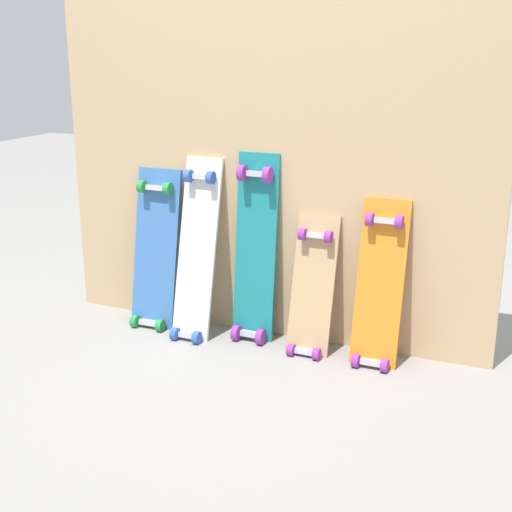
# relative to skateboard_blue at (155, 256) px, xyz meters

# --- Properties ---
(ground_plane) EXTENTS (12.00, 12.00, 0.00)m
(ground_plane) POSITION_rel_skateboard_blue_xyz_m (0.53, 0.04, -0.34)
(ground_plane) COLOR gray
(plywood_wall_panel) EXTENTS (2.04, 0.04, 1.68)m
(plywood_wall_panel) POSITION_rel_skateboard_blue_xyz_m (0.53, 0.11, 0.50)
(plywood_wall_panel) COLOR tan
(plywood_wall_panel) RESTS_ON ground
(skateboard_blue) EXTENTS (0.22, 0.21, 0.81)m
(skateboard_blue) POSITION_rel_skateboard_blue_xyz_m (0.00, 0.00, 0.00)
(skateboard_blue) COLOR #386BAD
(skateboard_blue) RESTS_ON ground
(skateboard_white) EXTENTS (0.18, 0.27, 0.88)m
(skateboard_white) POSITION_rel_skateboard_blue_xyz_m (0.24, -0.03, 0.03)
(skateboard_white) COLOR silver
(skateboard_white) RESTS_ON ground
(skateboard_teal) EXTENTS (0.19, 0.17, 0.91)m
(skateboard_teal) POSITION_rel_skateboard_blue_xyz_m (0.50, 0.02, 0.06)
(skateboard_teal) COLOR #197A7F
(skateboard_teal) RESTS_ON ground
(skateboard_natural) EXTENTS (0.19, 0.22, 0.67)m
(skateboard_natural) POSITION_rel_skateboard_blue_xyz_m (0.79, -0.01, -0.08)
(skateboard_natural) COLOR tan
(skateboard_natural) RESTS_ON ground
(skateboard_orange) EXTENTS (0.20, 0.22, 0.76)m
(skateboard_orange) POSITION_rel_skateboard_blue_xyz_m (1.08, -0.01, -0.03)
(skateboard_orange) COLOR orange
(skateboard_orange) RESTS_ON ground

